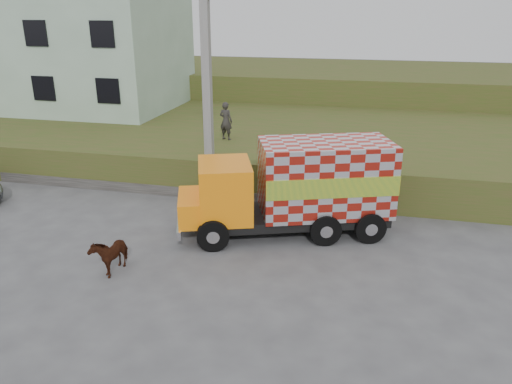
% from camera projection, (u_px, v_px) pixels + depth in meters
% --- Properties ---
extents(ground, '(120.00, 120.00, 0.00)m').
position_uv_depth(ground, '(195.00, 248.00, 15.16)').
color(ground, '#474749').
rests_on(ground, ground).
extents(embankment, '(40.00, 12.00, 1.50)m').
position_uv_depth(embankment, '(265.00, 142.00, 24.02)').
color(embankment, '#394F1A').
rests_on(embankment, ground).
extents(embankment_far, '(40.00, 12.00, 3.00)m').
position_uv_depth(embankment_far, '(302.00, 89.00, 34.70)').
color(embankment_far, '#394F1A').
rests_on(embankment_far, ground).
extents(retaining_strip, '(16.00, 0.50, 0.40)m').
position_uv_depth(retaining_strip, '(183.00, 190.00, 19.35)').
color(retaining_strip, '#595651').
rests_on(retaining_strip, ground).
extents(building, '(10.00, 8.00, 6.00)m').
position_uv_depth(building, '(85.00, 52.00, 27.81)').
color(building, '#ABC8B0').
rests_on(building, embankment).
extents(utility_pole, '(1.20, 0.30, 8.00)m').
position_uv_depth(utility_pole, '(207.00, 89.00, 18.15)').
color(utility_pole, gray).
rests_on(utility_pole, ground).
extents(cargo_truck, '(7.03, 4.25, 2.99)m').
position_uv_depth(cargo_truck, '(297.00, 187.00, 15.73)').
color(cargo_truck, black).
rests_on(cargo_truck, ground).
extents(cow, '(0.65, 1.30, 1.07)m').
position_uv_depth(cow, '(110.00, 253.00, 13.70)').
color(cow, '#37140D').
rests_on(cow, ground).
extents(pedestrian, '(0.67, 0.53, 1.62)m').
position_uv_depth(pedestrian, '(226.00, 121.00, 21.28)').
color(pedestrian, '#2C2A27').
rests_on(pedestrian, embankment).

